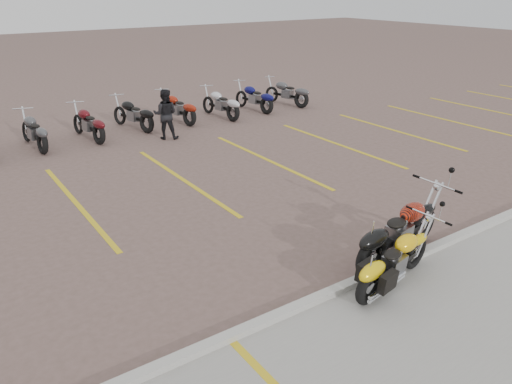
{
  "coord_description": "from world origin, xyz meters",
  "views": [
    {
      "loc": [
        -5.22,
        -6.9,
        4.66
      ],
      "look_at": [
        0.07,
        0.79,
        0.75
      ],
      "focal_mm": 35.0,
      "sensor_mm": 36.0,
      "label": 1
    }
  ],
  "objects": [
    {
      "name": "person_b",
      "position": [
        1.26,
        7.63,
        0.8
      ],
      "size": [
        0.99,
        0.94,
        1.6
      ],
      "primitive_type": "imported",
      "rotation": [
        0.0,
        0.0,
        2.56
      ],
      "color": "black",
      "rests_on": "ground"
    },
    {
      "name": "concrete_apron",
      "position": [
        0.0,
        -4.5,
        0.01
      ],
      "size": [
        60.0,
        5.0,
        0.01
      ],
      "primitive_type": "cube",
      "color": "#9E9B93",
      "rests_on": "ground"
    },
    {
      "name": "yellow_cruiser",
      "position": [
        0.6,
        -2.34,
        0.42
      ],
      "size": [
        2.06,
        0.52,
        0.85
      ],
      "rotation": [
        0.09,
        0.0,
        0.19
      ],
      "color": "black",
      "rests_on": "ground"
    },
    {
      "name": "curb",
      "position": [
        0.0,
        -2.0,
        0.06
      ],
      "size": [
        60.0,
        0.18,
        0.12
      ],
      "primitive_type": "cube",
      "color": "#ADAAA3",
      "rests_on": "ground"
    },
    {
      "name": "ground",
      "position": [
        0.0,
        0.0,
        0.0
      ],
      "size": [
        100.0,
        100.0,
        0.0
      ],
      "primitive_type": "plane",
      "color": "#715651",
      "rests_on": "ground"
    },
    {
      "name": "parking_stripes",
      "position": [
        0.0,
        4.0,
        0.0
      ],
      "size": [
        38.0,
        5.5,
        0.01
      ],
      "primitive_type": null,
      "color": "gold",
      "rests_on": "ground"
    },
    {
      "name": "flame_cruiser",
      "position": [
        1.36,
        -1.78,
        0.5
      ],
      "size": [
        2.45,
        0.56,
        1.01
      ],
      "rotation": [
        0.07,
        0.0,
        0.15
      ],
      "color": "black",
      "rests_on": "ground"
    },
    {
      "name": "bg_bike_row",
      "position": [
        -0.87,
        9.19,
        0.55
      ],
      "size": [
        17.44,
        2.07,
        1.1
      ],
      "color": "black",
      "rests_on": "ground"
    }
  ]
}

